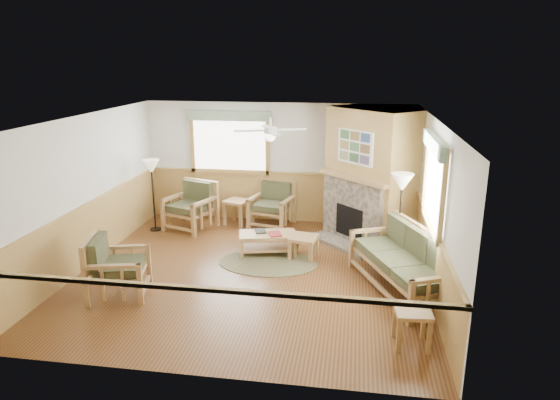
# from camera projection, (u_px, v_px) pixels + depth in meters

# --- Properties ---
(floor) EXTENTS (6.00, 6.00, 0.01)m
(floor) POSITION_uv_depth(u_px,v_px,m) (252.00, 273.00, 8.80)
(floor) COLOR brown
(floor) RESTS_ON ground
(ceiling) EXTENTS (6.00, 6.00, 0.01)m
(ceiling) POSITION_uv_depth(u_px,v_px,m) (249.00, 119.00, 8.05)
(ceiling) COLOR white
(ceiling) RESTS_ON floor
(wall_back) EXTENTS (6.00, 0.02, 2.70)m
(wall_back) POSITION_uv_depth(u_px,v_px,m) (278.00, 163.00, 11.28)
(wall_back) COLOR silver
(wall_back) RESTS_ON floor
(wall_front) EXTENTS (6.00, 0.02, 2.70)m
(wall_front) POSITION_uv_depth(u_px,v_px,m) (195.00, 272.00, 5.58)
(wall_front) COLOR silver
(wall_front) RESTS_ON floor
(wall_left) EXTENTS (0.02, 6.00, 2.70)m
(wall_left) POSITION_uv_depth(u_px,v_px,m) (85.00, 192.00, 8.86)
(wall_left) COLOR silver
(wall_left) RESTS_ON floor
(wall_right) EXTENTS (0.02, 6.00, 2.70)m
(wall_right) POSITION_uv_depth(u_px,v_px,m) (434.00, 207.00, 7.99)
(wall_right) COLOR silver
(wall_right) RESTS_ON floor
(wainscot) EXTENTS (6.00, 6.00, 1.10)m
(wainscot) POSITION_uv_depth(u_px,v_px,m) (251.00, 243.00, 8.65)
(wainscot) COLOR #AA8545
(wainscot) RESTS_ON floor
(fireplace) EXTENTS (3.11, 3.11, 2.70)m
(fireplace) POSITION_uv_depth(u_px,v_px,m) (371.00, 176.00, 10.07)
(fireplace) COLOR #AA8545
(fireplace) RESTS_ON floor
(window_back) EXTENTS (1.90, 0.16, 1.50)m
(window_back) POSITION_uv_depth(u_px,v_px,m) (229.00, 110.00, 11.07)
(window_back) COLOR white
(window_back) RESTS_ON wall_back
(window_right) EXTENTS (0.16, 1.90, 1.50)m
(window_right) POSITION_uv_depth(u_px,v_px,m) (439.00, 135.00, 7.48)
(window_right) COLOR white
(window_right) RESTS_ON wall_right
(ceiling_fan) EXTENTS (1.59, 1.59, 0.36)m
(ceiling_fan) POSITION_uv_depth(u_px,v_px,m) (270.00, 119.00, 8.30)
(ceiling_fan) COLOR white
(ceiling_fan) RESTS_ON ceiling
(sofa) EXTENTS (2.37, 1.71, 1.01)m
(sofa) POSITION_uv_depth(u_px,v_px,m) (402.00, 261.00, 8.01)
(sofa) COLOR #A17B4B
(sofa) RESTS_ON floor
(armchair_back_left) EXTENTS (1.17, 1.17, 1.03)m
(armchair_back_left) POSITION_uv_depth(u_px,v_px,m) (190.00, 206.00, 10.91)
(armchair_back_left) COLOR #A17B4B
(armchair_back_left) RESTS_ON floor
(armchair_back_right) EXTENTS (1.03, 1.03, 0.96)m
(armchair_back_right) POSITION_uv_depth(u_px,v_px,m) (272.00, 205.00, 11.10)
(armchair_back_right) COLOR #A17B4B
(armchair_back_right) RESTS_ON floor
(armchair_left) EXTENTS (1.05, 1.05, 0.98)m
(armchair_left) POSITION_uv_depth(u_px,v_px,m) (118.00, 266.00, 7.86)
(armchair_left) COLOR #A17B4B
(armchair_left) RESTS_ON floor
(coffee_table) EXTENTS (1.17, 0.76, 0.43)m
(coffee_table) POSITION_uv_depth(u_px,v_px,m) (268.00, 244.00, 9.55)
(coffee_table) COLOR #A17B4B
(coffee_table) RESTS_ON floor
(end_table_chairs) EXTENTS (0.63, 0.62, 0.56)m
(end_table_chairs) POSITION_uv_depth(u_px,v_px,m) (237.00, 212.00, 11.27)
(end_table_chairs) COLOR #A17B4B
(end_table_chairs) RESTS_ON floor
(end_table_sofa) EXTENTS (0.49, 0.48, 0.51)m
(end_table_sofa) POSITION_uv_depth(u_px,v_px,m) (412.00, 328.00, 6.52)
(end_table_sofa) COLOR #A17B4B
(end_table_sofa) RESTS_ON floor
(footstool) EXTENTS (0.58, 0.58, 0.43)m
(footstool) POSITION_uv_depth(u_px,v_px,m) (304.00, 247.00, 9.40)
(footstool) COLOR #A17B4B
(footstool) RESTS_ON floor
(braided_rug) EXTENTS (2.28, 2.28, 0.01)m
(braided_rug) POSITION_uv_depth(u_px,v_px,m) (268.00, 263.00, 9.20)
(braided_rug) COLOR brown
(braided_rug) RESTS_ON floor
(floor_lamp_left) EXTENTS (0.41, 0.41, 1.58)m
(floor_lamp_left) POSITION_uv_depth(u_px,v_px,m) (153.00, 195.00, 10.74)
(floor_lamp_left) COLOR black
(floor_lamp_left) RESTS_ON floor
(floor_lamp_right) EXTENTS (0.46, 0.46, 1.73)m
(floor_lamp_right) POSITION_uv_depth(u_px,v_px,m) (400.00, 221.00, 8.84)
(floor_lamp_right) COLOR black
(floor_lamp_right) RESTS_ON floor
(book_red) EXTENTS (0.31, 0.36, 0.03)m
(book_red) POSITION_uv_depth(u_px,v_px,m) (275.00, 233.00, 9.41)
(book_red) COLOR maroon
(book_red) RESTS_ON coffee_table
(book_dark) EXTENTS (0.28, 0.32, 0.03)m
(book_dark) POSITION_uv_depth(u_px,v_px,m) (261.00, 230.00, 9.57)
(book_dark) COLOR black
(book_dark) RESTS_ON coffee_table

